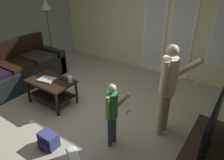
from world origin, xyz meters
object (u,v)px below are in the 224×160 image
person_adult (169,84)px  cup_near_edge (70,79)px  flat_screen_tv (211,128)px  leather_couch (16,71)px  laptop_closed (47,79)px  floor_lamp (46,9)px  person_child (112,110)px  tv_remote_black (64,79)px  loose_keyboard (74,158)px  backpack (48,140)px  coffee_table (51,87)px

person_adult → cup_near_edge: person_adult is taller
person_adult → flat_screen_tv: bearing=-34.3°
leather_couch → laptop_closed: 1.26m
person_adult → floor_lamp: 4.02m
leather_couch → flat_screen_tv: (4.23, -0.13, 0.45)m
person_child → laptop_closed: person_child is taller
flat_screen_tv → person_child: 1.28m
person_adult → laptop_closed: size_ratio=4.86×
tv_remote_black → loose_keyboard: bearing=-44.3°
leather_couch → floor_lamp: bearing=103.7°
flat_screen_tv → loose_keyboard: size_ratio=2.39×
backpack → loose_keyboard: (0.49, 0.04, -0.11)m
coffee_table → laptop_closed: 0.17m
flat_screen_tv → tv_remote_black: 2.74m
floor_lamp → backpack: 3.72m
person_child → loose_keyboard: 0.88m
loose_keyboard → laptop_closed: size_ratio=1.40×
coffee_table → tv_remote_black: (0.20, 0.16, 0.15)m
flat_screen_tv → loose_keyboard: bearing=-153.6°
tv_remote_black → laptop_closed: bearing=-150.7°
person_child → loose_keyboard: size_ratio=2.41×
person_adult → person_child: bearing=-126.9°
flat_screen_tv → floor_lamp: bearing=161.5°
loose_keyboard → cup_near_edge: (-1.00, 1.00, 0.55)m
person_adult → loose_keyboard: size_ratio=3.46×
leather_couch → backpack: size_ratio=7.44×
leather_couch → cup_near_edge: bearing=3.4°
coffee_table → cup_near_edge: cup_near_edge is taller
leather_couch → person_adult: person_adult is taller
flat_screen_tv → backpack: bearing=-158.2°
leather_couch → cup_near_edge: size_ratio=18.12×
leather_couch → laptop_closed: leather_couch is taller
loose_keyboard → flat_screen_tv: bearing=26.4°
flat_screen_tv → floor_lamp: floor_lamp is taller
laptop_closed → leather_couch: bearing=163.8°
coffee_table → loose_keyboard: (1.37, -0.83, -0.36)m
coffee_table → cup_near_edge: (0.37, 0.17, 0.20)m
flat_screen_tv → floor_lamp: size_ratio=0.59×
backpack → laptop_closed: (-0.96, 0.85, 0.40)m
leather_couch → person_adult: 3.57m
leather_couch → backpack: bearing=-23.2°
floor_lamp → loose_keyboard: floor_lamp is taller
laptop_closed → floor_lamp: bearing=124.7°
person_adult → floor_lamp: bearing=165.0°
cup_near_edge → tv_remote_black: size_ratio=0.71×
loose_keyboard → tv_remote_black: tv_remote_black is taller
person_adult → person_child: person_adult is taller
tv_remote_black → floor_lamp: bearing=140.8°
laptop_closed → cup_near_edge: size_ratio=2.58×
coffee_table → tv_remote_black: tv_remote_black is taller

